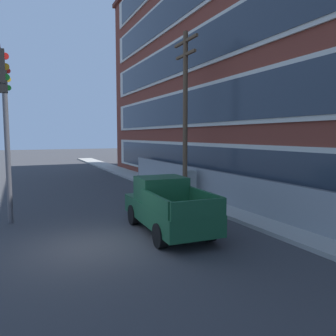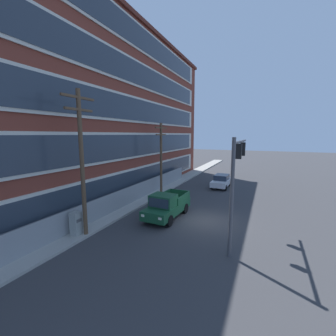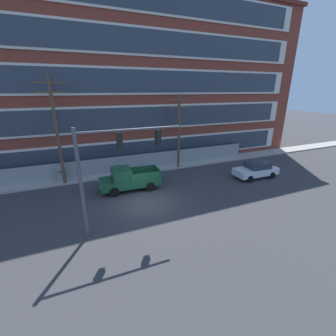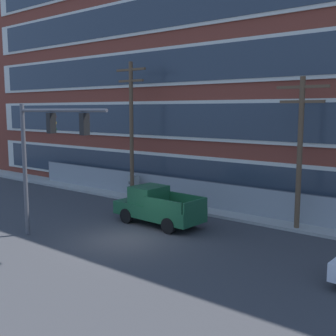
{
  "view_description": "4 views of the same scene",
  "coord_description": "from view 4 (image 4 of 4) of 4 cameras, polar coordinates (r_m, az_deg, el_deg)",
  "views": [
    {
      "loc": [
        10.32,
        -1.93,
        3.57
      ],
      "look_at": [
        -2.54,
        3.97,
        2.17
      ],
      "focal_mm": 35.0,
      "sensor_mm": 36.0,
      "label": 1
    },
    {
      "loc": [
        -15.81,
        -3.86,
        6.43
      ],
      "look_at": [
        1.16,
        3.68,
        3.64
      ],
      "focal_mm": 24.0,
      "sensor_mm": 36.0,
      "label": 2
    },
    {
      "loc": [
        -4.3,
        -14.32,
        8.07
      ],
      "look_at": [
        2.65,
        2.18,
        1.78
      ],
      "focal_mm": 24.0,
      "sensor_mm": 36.0,
      "label": 3
    },
    {
      "loc": [
        13.49,
        -13.53,
        6.03
      ],
      "look_at": [
        -0.53,
        3.9,
        2.92
      ],
      "focal_mm": 45.0,
      "sensor_mm": 36.0,
      "label": 4
    }
  ],
  "objects": [
    {
      "name": "sidewalk_building_side",
      "position": [
        25.4,
        5.57,
        -5.67
      ],
      "size": [
        80.0,
        2.07,
        0.16
      ],
      "primitive_type": "cube",
      "color": "#9E9B93",
      "rests_on": "ground"
    },
    {
      "name": "electrical_cabinet",
      "position": [
        28.62,
        -4.67,
        -2.62
      ],
      "size": [
        0.58,
        0.56,
        1.62
      ],
      "color": "#939993",
      "rests_on": "ground"
    },
    {
      "name": "utility_pole_midblock",
      "position": [
        21.56,
        17.44,
        2.86
      ],
      "size": [
        2.59,
        0.26,
        7.61
      ],
      "color": "brown",
      "rests_on": "ground"
    },
    {
      "name": "ground_plane",
      "position": [
        20.04,
        -5.9,
        -9.65
      ],
      "size": [
        160.0,
        160.0,
        0.0
      ],
      "primitive_type": "plane",
      "color": "#38383A"
    },
    {
      "name": "traffic_signal_mast",
      "position": [
        19.71,
        -16.38,
        3.08
      ],
      "size": [
        5.88,
        0.43,
        6.3
      ],
      "color": "#4C4C51",
      "rests_on": "ground"
    },
    {
      "name": "utility_pole_near_corner",
      "position": [
        27.61,
        -4.98,
        5.75
      ],
      "size": [
        2.47,
        0.26,
        9.06
      ],
      "color": "brown",
      "rests_on": "ground"
    },
    {
      "name": "pickup_truck_dark_green",
      "position": [
        22.3,
        -1.51,
        -5.29
      ],
      "size": [
        5.08,
        2.19,
        1.99
      ],
      "color": "#194C2D",
      "rests_on": "ground"
    },
    {
      "name": "chain_link_fence",
      "position": [
        25.9,
        4.37,
        -3.56
      ],
      "size": [
        30.75,
        0.06,
        1.75
      ],
      "color": "gray",
      "rests_on": "ground"
    },
    {
      "name": "brick_mill_building",
      "position": [
        30.58,
        9.67,
        13.09
      ],
      "size": [
        48.49,
        10.24,
        17.67
      ],
      "color": "brown",
      "rests_on": "ground"
    }
  ]
}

